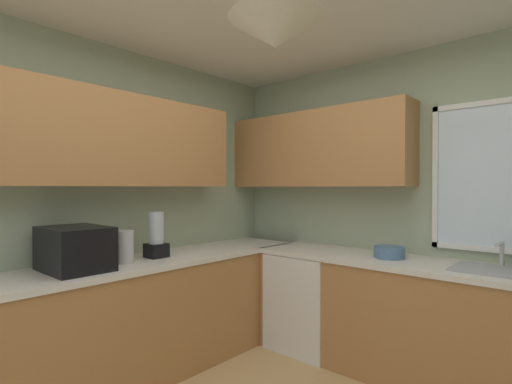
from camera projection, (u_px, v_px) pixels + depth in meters
name	position (u px, v px, depth m)	size (l,w,h in m)	color
room_shell	(278.00, 139.00, 2.34)	(3.70, 3.82, 2.64)	#9EAD8E
counter_run_left	(116.00, 325.00, 2.76)	(0.65, 3.43, 0.89)	#AD7542
counter_run_back	(429.00, 323.00, 2.78)	(2.79, 0.65, 0.89)	#AD7542
dishwasher	(309.00, 300.00, 3.45)	(0.60, 0.60, 0.84)	white
microwave	(75.00, 249.00, 2.53)	(0.48, 0.36, 0.29)	black
kettle	(124.00, 247.00, 2.78)	(0.13, 0.13, 0.24)	#B7B7BC
sink_assembly	(498.00, 270.00, 2.50)	(0.52, 0.40, 0.19)	#9EA0A5
bowl	(389.00, 252.00, 2.98)	(0.23, 0.23, 0.09)	#4C7099
blender_appliance	(156.00, 237.00, 3.00)	(0.15, 0.15, 0.36)	black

